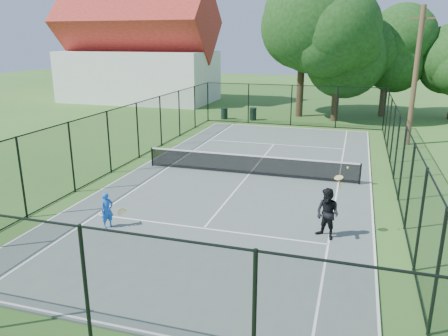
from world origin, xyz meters
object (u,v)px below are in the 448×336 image
(trash_bin_right, at_px, (253,114))
(utility_pole, at_px, (415,76))
(player_black, at_px, (327,214))
(tennis_net, at_px, (249,164))
(player_blue, at_px, (107,210))
(trash_bin_left, at_px, (224,113))

(trash_bin_right, distance_m, utility_pole, 12.73)
(player_black, bearing_deg, tennis_net, 123.98)
(tennis_net, bearing_deg, player_blue, -113.52)
(tennis_net, distance_m, trash_bin_left, 15.27)
(player_blue, xyz_separation_m, player_black, (7.14, 1.29, 0.22))
(utility_pole, xyz_separation_m, player_black, (-3.76, -14.93, -3.20))
(trash_bin_right, relative_size, player_blue, 0.81)
(utility_pole, bearing_deg, trash_bin_left, 158.52)
(trash_bin_right, xyz_separation_m, player_black, (7.20, -20.31, 0.40))
(player_black, bearing_deg, trash_bin_left, 115.31)
(utility_pole, bearing_deg, trash_bin_right, 153.84)
(tennis_net, relative_size, player_black, 4.33)
(player_black, bearing_deg, player_blue, -169.78)
(trash_bin_right, distance_m, player_black, 21.56)
(utility_pole, relative_size, player_blue, 6.60)
(trash_bin_left, bearing_deg, utility_pole, -21.48)
(utility_pole, height_order, player_blue, utility_pole)
(trash_bin_left, distance_m, trash_bin_right, 2.34)
(tennis_net, relative_size, trash_bin_left, 11.37)
(trash_bin_left, height_order, player_blue, player_blue)
(trash_bin_left, xyz_separation_m, player_black, (9.53, -20.16, 0.45))
(trash_bin_left, bearing_deg, player_black, -64.69)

